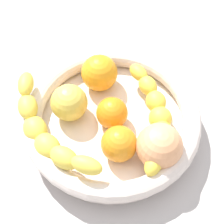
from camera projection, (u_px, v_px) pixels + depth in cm
name	position (u px, v px, depth cm)	size (l,w,h in cm)	color
kitchen_counter	(112.00, 133.00, 62.94)	(120.00, 120.00, 3.00)	#ABA3A0
fruit_bowl	(112.00, 120.00, 59.26)	(30.43, 30.43, 5.68)	silver
banana_draped_left	(45.00, 132.00, 54.33)	(8.44, 24.09, 5.63)	yellow
banana_draped_right	(155.00, 116.00, 57.06)	(14.70, 18.46, 4.78)	yellow
orange_front	(113.00, 113.00, 57.39)	(5.41, 5.41, 5.41)	orange
orange_mid_left	(119.00, 144.00, 53.85)	(5.86, 5.86, 5.86)	orange
orange_mid_right	(99.00, 73.00, 61.55)	(6.64, 6.64, 6.64)	orange
peach_blush	(159.00, 146.00, 52.77)	(7.35, 7.35, 7.35)	#F0A16B
apple_yellow	(69.00, 103.00, 58.01)	(6.38, 6.38, 6.38)	#E1C34B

